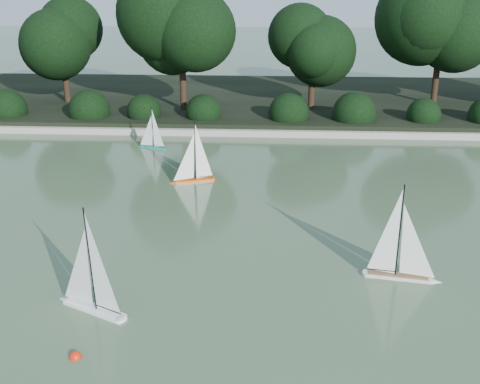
{
  "coord_description": "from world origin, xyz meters",
  "views": [
    {
      "loc": [
        -0.2,
        -7.53,
        4.6
      ],
      "look_at": [
        -0.77,
        2.66,
        0.7
      ],
      "focal_mm": 45.0,
      "sensor_mm": 36.0,
      "label": 1
    }
  ],
  "objects_px": {
    "sailboat_teal": "(150,141)",
    "race_buoy": "(75,357)",
    "sailboat_orange": "(190,172)",
    "sailboat_white_a": "(88,292)",
    "sailboat_white_b": "(406,264)"
  },
  "relations": [
    {
      "from": "sailboat_white_b",
      "to": "sailboat_orange",
      "type": "relative_size",
      "value": 1.14
    },
    {
      "from": "sailboat_white_a",
      "to": "sailboat_white_b",
      "type": "xyz_separation_m",
      "value": [
        4.64,
        1.13,
        -0.01
      ]
    },
    {
      "from": "sailboat_teal",
      "to": "race_buoy",
      "type": "bearing_deg",
      "value": -84.78
    },
    {
      "from": "sailboat_white_b",
      "to": "sailboat_teal",
      "type": "distance_m",
      "value": 8.63
    },
    {
      "from": "sailboat_white_a",
      "to": "sailboat_white_b",
      "type": "relative_size",
      "value": 1.02
    },
    {
      "from": "sailboat_white_b",
      "to": "race_buoy",
      "type": "height_order",
      "value": "sailboat_white_b"
    },
    {
      "from": "sailboat_orange",
      "to": "race_buoy",
      "type": "relative_size",
      "value": 9.21
    },
    {
      "from": "sailboat_white_a",
      "to": "race_buoy",
      "type": "distance_m",
      "value": 1.16
    },
    {
      "from": "sailboat_white_b",
      "to": "sailboat_orange",
      "type": "height_order",
      "value": "sailboat_white_b"
    },
    {
      "from": "sailboat_teal",
      "to": "race_buoy",
      "type": "height_order",
      "value": "sailboat_teal"
    },
    {
      "from": "sailboat_orange",
      "to": "sailboat_teal",
      "type": "height_order",
      "value": "sailboat_orange"
    },
    {
      "from": "sailboat_white_a",
      "to": "sailboat_teal",
      "type": "xyz_separation_m",
      "value": [
        -0.67,
        7.93,
        -0.08
      ]
    },
    {
      "from": "sailboat_white_a",
      "to": "sailboat_teal",
      "type": "distance_m",
      "value": 7.96
    },
    {
      "from": "sailboat_teal",
      "to": "sailboat_white_a",
      "type": "bearing_deg",
      "value": -85.16
    },
    {
      "from": "sailboat_orange",
      "to": "sailboat_teal",
      "type": "relative_size",
      "value": 1.24
    }
  ]
}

